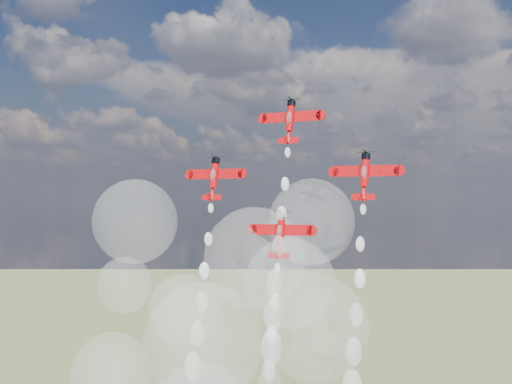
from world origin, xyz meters
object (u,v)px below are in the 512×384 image
Objects in this scene: plane_left at (214,178)px; plane_right at (365,175)px; plane_lead at (290,120)px; plane_slot at (280,234)px.

plane_left is 1.00× the size of plane_right.
plane_left and plane_right have the same top height.
plane_left is (-15.03, -2.04, -10.32)m from plane_lead.
plane_lead is at bearing 90.00° from plane_slot.
plane_left is at bearing 172.26° from plane_slot.
plane_left is at bearing 180.00° from plane_right.
plane_right is at bearing 0.00° from plane_left.
plane_left is at bearing -172.26° from plane_lead.
plane_right is at bearing 7.74° from plane_slot.
plane_lead is at bearing 172.26° from plane_right.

